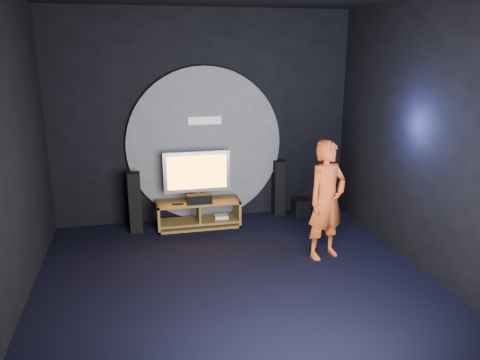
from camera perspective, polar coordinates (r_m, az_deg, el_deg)
The scene contains 14 objects.
floor at distance 6.06m, azimuth -0.44°, elevation -12.43°, with size 5.00×5.00×0.00m, color black.
back_wall at distance 7.88m, azimuth -4.44°, elevation 7.57°, with size 5.00×0.04×3.50m, color black.
front_wall at distance 3.15m, azimuth 9.42°, elevation -5.07°, with size 5.00×0.04×3.50m, color black.
left_wall at distance 5.50m, azimuth -26.83°, elevation 2.38°, with size 0.04×5.00×3.50m, color black.
right_wall at distance 6.47m, azimuth 21.78°, elevation 4.71°, with size 0.04×5.00×3.50m, color black.
wall_disc_panel at distance 7.90m, azimuth -4.31°, elevation 4.30°, with size 2.60×0.11×2.60m.
media_console at distance 7.80m, azimuth -5.03°, elevation -4.32°, with size 1.36×0.45×0.45m.
tv at distance 7.66m, azimuth -5.27°, elevation 0.77°, with size 1.09×0.22×0.81m.
center_speaker at distance 7.56m, azimuth -4.99°, elevation -2.34°, with size 0.40×0.15×0.15m, color black.
remote at distance 7.57m, azimuth -7.57°, elevation -2.92°, with size 0.18×0.05×0.02m, color black.
tower_speaker_left at distance 7.67m, azimuth -12.67°, elevation -2.68°, with size 0.20×0.22×0.98m, color black.
tower_speaker_right at distance 8.30m, azimuth 4.76°, elevation -0.94°, with size 0.20×0.22×0.98m, color black.
subwoofer at distance 8.40m, azimuth 7.42°, elevation -3.28°, with size 0.27×0.27×0.29m, color black.
player at distance 6.58m, azimuth 10.53°, elevation -2.42°, with size 0.61×0.40×1.68m, color #CE4A1C.
Camera 1 is at (-1.15, -5.22, 2.86)m, focal length 35.00 mm.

